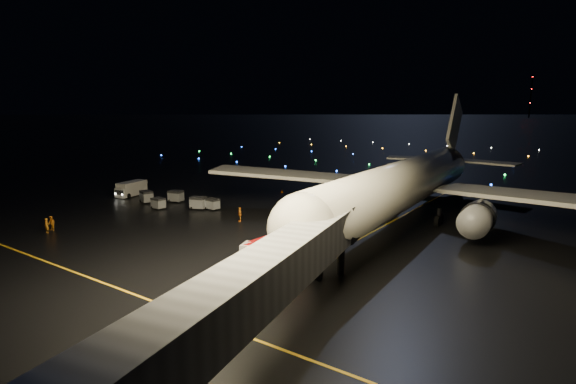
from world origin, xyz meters
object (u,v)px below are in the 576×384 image
(pushback_tug, at_px, (242,295))
(service_truck, at_px, (132,188))
(crew_c, at_px, (240,214))
(baggage_cart_0, at_px, (198,203))
(baggage_cart_2, at_px, (158,203))
(baggage_cart_3, at_px, (176,196))
(baggage_cart_4, at_px, (146,197))
(crew_b, at_px, (52,223))
(baggage_cart_1, at_px, (212,204))
(crew_a, at_px, (47,226))
(belt_loader, at_px, (265,239))
(airliner, at_px, (413,156))

(pushback_tug, relative_size, service_truck, 0.64)
(crew_c, relative_size, baggage_cart_0, 0.85)
(baggage_cart_2, distance_m, baggage_cart_3, 5.15)
(baggage_cart_0, distance_m, baggage_cart_4, 10.37)
(baggage_cart_4, bearing_deg, crew_b, -56.00)
(baggage_cart_4, bearing_deg, baggage_cart_1, 30.98)
(crew_b, relative_size, baggage_cart_3, 0.85)
(service_truck, height_order, crew_c, service_truck)
(baggage_cart_1, bearing_deg, pushback_tug, -37.35)
(baggage_cart_1, bearing_deg, baggage_cart_4, -164.62)
(baggage_cart_2, bearing_deg, crew_a, -87.76)
(baggage_cart_0, bearing_deg, pushback_tug, -56.87)
(baggage_cart_0, height_order, baggage_cart_1, baggage_cart_0)
(baggage_cart_3, bearing_deg, service_truck, 171.59)
(belt_loader, distance_m, crew_a, 27.98)
(belt_loader, bearing_deg, airliner, 57.29)
(crew_c, xyz_separation_m, baggage_cart_0, (-9.80, 1.97, -0.00))
(belt_loader, relative_size, crew_a, 3.99)
(airliner, xyz_separation_m, baggage_cart_0, (-27.67, -12.39, -7.62))
(airliner, bearing_deg, service_truck, -168.47)
(pushback_tug, xyz_separation_m, baggage_cart_1, (-25.30, 22.78, -0.19))
(service_truck, xyz_separation_m, baggage_cart_1, (18.90, 0.03, -0.41))
(crew_b, distance_m, baggage_cart_4, 17.84)
(baggage_cart_0, height_order, baggage_cart_4, baggage_cart_4)
(baggage_cart_0, xyz_separation_m, baggage_cart_3, (-6.81, 1.67, -0.02))
(airliner, bearing_deg, belt_loader, -108.47)
(airliner, distance_m, pushback_tug, 35.00)
(airliner, relative_size, baggage_cart_1, 30.91)
(baggage_cart_0, xyz_separation_m, baggage_cart_2, (-5.13, -3.20, -0.11))
(belt_loader, height_order, crew_a, belt_loader)
(baggage_cart_0, xyz_separation_m, baggage_cart_1, (1.86, 1.00, -0.11))
(belt_loader, height_order, crew_b, belt_loader)
(service_truck, distance_m, crew_b, 22.48)
(crew_a, bearing_deg, baggage_cart_3, 86.20)
(pushback_tug, height_order, baggage_cart_2, pushback_tug)
(crew_a, height_order, crew_b, crew_b)
(pushback_tug, xyz_separation_m, baggage_cart_4, (-37.44, 20.47, -0.08))
(baggage_cart_3, bearing_deg, crew_b, -100.17)
(service_truck, bearing_deg, airliner, 3.26)
(baggage_cart_1, distance_m, baggage_cart_4, 12.36)
(airliner, xyz_separation_m, crew_c, (-17.87, -14.36, -7.62))
(crew_b, bearing_deg, service_truck, 113.40)
(pushback_tug, bearing_deg, baggage_cart_0, 122.23)
(belt_loader, xyz_separation_m, crew_a, (-26.68, -8.37, -0.84))
(service_truck, height_order, crew_b, service_truck)
(belt_loader, distance_m, baggage_cart_3, 30.69)
(baggage_cart_3, bearing_deg, pushback_tug, -46.95)
(service_truck, height_order, crew_a, service_truck)
(crew_c, bearing_deg, crew_a, -87.02)
(crew_b, bearing_deg, baggage_cart_3, 86.29)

